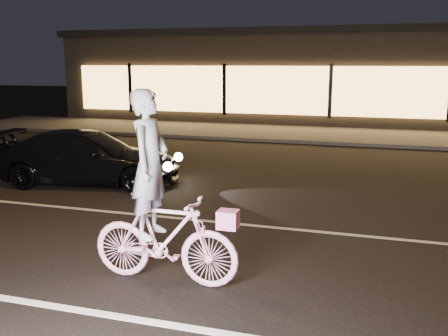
% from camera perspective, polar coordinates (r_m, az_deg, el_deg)
% --- Properties ---
extents(ground, '(90.00, 90.00, 0.00)m').
position_cam_1_polar(ground, '(6.84, 0.18, -11.80)').
color(ground, black).
rests_on(ground, ground).
extents(lane_stripe_near, '(60.00, 0.12, 0.01)m').
position_cam_1_polar(lane_stripe_near, '(5.58, -4.48, -17.70)').
color(lane_stripe_near, silver).
rests_on(lane_stripe_near, ground).
extents(lane_stripe_far, '(60.00, 0.10, 0.01)m').
position_cam_1_polar(lane_stripe_far, '(8.65, 4.01, -6.62)').
color(lane_stripe_far, gray).
rests_on(lane_stripe_far, ground).
extents(sidewalk, '(30.00, 4.00, 0.12)m').
position_cam_1_polar(sidewalk, '(19.27, 11.38, 3.72)').
color(sidewalk, '#383533').
rests_on(sidewalk, ground).
extents(storefront, '(25.40, 8.42, 4.20)m').
position_cam_1_polar(storefront, '(25.04, 12.97, 10.31)').
color(storefront, black).
rests_on(storefront, ground).
extents(cyclist, '(1.95, 0.67, 2.46)m').
position_cam_1_polar(cyclist, '(6.32, -7.28, -5.50)').
color(cyclist, '#E14A9F').
rests_on(cyclist, ground).
extents(sedan, '(4.45, 2.43, 1.22)m').
position_cam_1_polar(sedan, '(11.90, -15.28, 1.17)').
color(sedan, black).
rests_on(sedan, ground).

